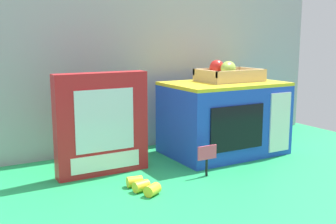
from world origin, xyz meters
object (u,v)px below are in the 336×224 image
toy_microwave (224,118)px  loose_toy_apple (277,134)px  price_sign (207,156)px  cookie_set_box (102,124)px  loose_toy_banana (143,186)px  food_groups_crate (228,74)px

toy_microwave → loose_toy_apple: 0.32m
price_sign → loose_toy_apple: bearing=22.9°
cookie_set_box → price_sign: size_ratio=3.30×
toy_microwave → price_sign: size_ratio=4.34×
price_sign → loose_toy_banana: 0.24m
price_sign → loose_toy_banana: size_ratio=0.77×
toy_microwave → food_groups_crate: bearing=37.1°
toy_microwave → loose_toy_apple: bearing=4.1°
toy_microwave → food_groups_crate: food_groups_crate is taller
toy_microwave → food_groups_crate: 0.17m
cookie_set_box → loose_toy_apple: cookie_set_box is taller
price_sign → food_groups_crate: bearing=42.0°
price_sign → toy_microwave: bearing=42.6°
price_sign → loose_toy_apple: size_ratio=1.43×
food_groups_crate → cookie_set_box: size_ratio=0.70×
food_groups_crate → price_sign: 0.40m
toy_microwave → cookie_set_box: cookie_set_box is taller
cookie_set_box → loose_toy_apple: size_ratio=4.71×
price_sign → loose_toy_banana: price_sign is taller
food_groups_crate → price_sign: food_groups_crate is taller
loose_toy_banana → food_groups_crate: bearing=26.3°
cookie_set_box → price_sign: 0.35m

